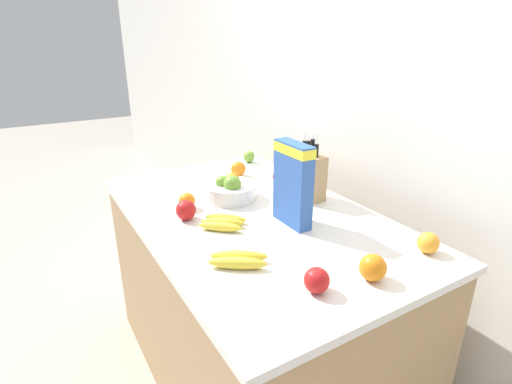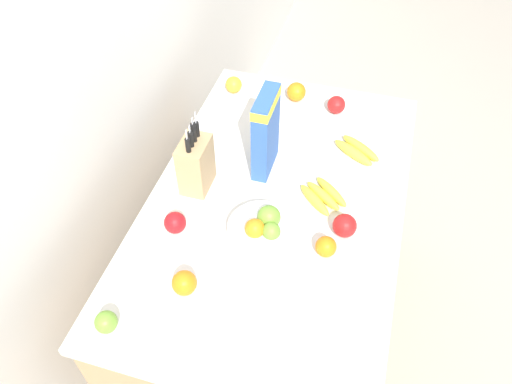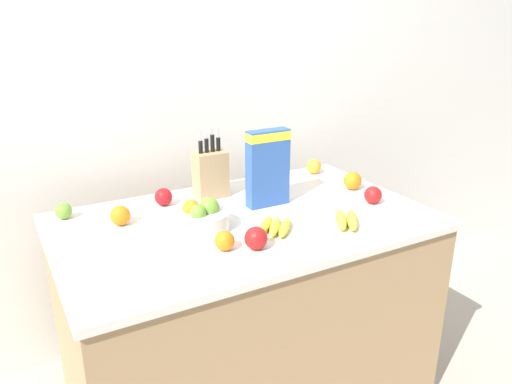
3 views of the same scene
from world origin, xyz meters
TOP-DOWN VIEW (x-y plane):
  - ground_plane at (0.00, 0.00)m, footprint 14.00×14.00m
  - wall_back at (0.00, 0.66)m, footprint 9.00×0.06m
  - counter at (0.00, 0.00)m, footprint 1.46×0.89m
  - knife_block at (-0.01, 0.30)m, footprint 0.14×0.10m
  - cereal_box at (0.15, 0.09)m, footprint 0.18×0.06m
  - fruit_bowl at (-0.19, -0.00)m, footprint 0.23×0.23m
  - banana_bunch_left at (0.04, -0.16)m, footprint 0.20×0.20m
  - banana_bunch_right at (0.32, -0.24)m, footprint 0.17×0.20m
  - apple_leftmost at (-0.23, 0.29)m, footprint 0.08×0.08m
  - apple_by_knife_block at (-0.63, 0.34)m, footprint 0.07×0.07m
  - apple_near_bananas at (-0.09, -0.26)m, footprint 0.08×0.08m
  - apple_rear at (0.56, -0.12)m, footprint 0.08×0.08m
  - orange_mid_left at (0.59, 0.07)m, footprint 0.08×0.08m
  - orange_front_center at (-0.19, -0.21)m, footprint 0.07×0.07m
  - orange_by_cereal at (-0.45, 0.17)m, footprint 0.08×0.08m
  - orange_mid_right at (0.57, 0.35)m, footprint 0.07×0.07m

SIDE VIEW (x-z plane):
  - ground_plane at x=0.00m, z-range 0.00..0.00m
  - counter at x=0.00m, z-range 0.00..0.86m
  - banana_bunch_left at x=0.04m, z-range 0.86..0.90m
  - banana_bunch_right at x=0.32m, z-range 0.86..0.90m
  - apple_by_knife_block at x=-0.63m, z-range 0.86..0.93m
  - orange_front_center at x=-0.19m, z-range 0.86..0.93m
  - orange_mid_right at x=0.57m, z-range 0.86..0.94m
  - apple_leftmost at x=-0.23m, z-range 0.86..0.94m
  - apple_rear at x=0.56m, z-range 0.86..0.94m
  - orange_by_cereal at x=-0.45m, z-range 0.86..0.94m
  - apple_near_bananas at x=-0.09m, z-range 0.86..0.94m
  - orange_mid_left at x=0.59m, z-range 0.86..0.94m
  - fruit_bowl at x=-0.19m, z-range 0.85..0.97m
  - knife_block at x=-0.01m, z-range 0.82..1.12m
  - cereal_box at x=0.15m, z-range 0.88..1.20m
  - wall_back at x=0.00m, z-range 0.00..2.60m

